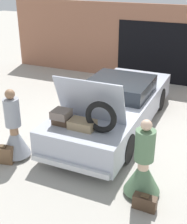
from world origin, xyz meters
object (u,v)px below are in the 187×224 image
Objects in this scene: person_right at (143,169)px; suitcase_beside_left_person at (4,155)px; person_left at (15,134)px; car at (115,106)px; suitcase_beside_right_person at (145,202)px.

person_right is 3.33× the size of suitcase_beside_left_person.
person_left is 0.50m from suitcase_beside_left_person.
car is 12.30× the size of suitcase_beside_right_person.
suitcase_beside_right_person is at bearing -3.07° from suitcase_beside_left_person.
car is 2.78m from person_left.
car is 3.19× the size of person_left.
person_right is at bearing 113.53° from suitcase_beside_right_person.
person_right is at bearing 4.10° from suitcase_beside_left_person.
car is 3.35× the size of person_right.
person_left reaches higher than person_right.
suitcase_beside_right_person is at bearing -59.98° from car.
suitcase_beside_left_person is (-1.58, -2.66, -0.39)m from car.
car is 2.85m from person_right.
car reaches higher than person_left.
suitcase_beside_left_person is 3.22m from suitcase_beside_right_person.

